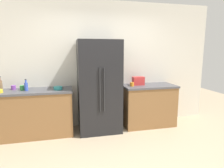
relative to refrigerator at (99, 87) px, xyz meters
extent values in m
plane|color=tan|center=(0.11, -1.28, -0.93)|extent=(10.27, 10.27, 0.00)
cube|color=silver|center=(0.11, 0.40, 0.42)|extent=(5.14, 0.10, 2.71)
cube|color=olive|center=(-1.31, 0.04, -0.50)|extent=(1.51, 0.58, 0.87)
cube|color=#4C4C51|center=(-1.31, 0.04, -0.04)|extent=(1.54, 0.61, 0.04)
cube|color=olive|center=(1.12, 0.04, -0.50)|extent=(1.13, 0.58, 0.87)
cube|color=#4C4C51|center=(1.12, 0.04, -0.04)|extent=(1.16, 0.61, 0.04)
cube|color=black|center=(0.00, 0.00, 0.00)|extent=(0.84, 0.65, 1.87)
cylinder|color=#262628|center=(-0.04, -0.34, 0.00)|extent=(0.02, 0.02, 0.84)
cylinder|color=#262628|center=(0.04, -0.34, 0.00)|extent=(0.02, 0.02, 0.84)
cube|color=red|center=(0.89, 0.10, 0.07)|extent=(0.25, 0.14, 0.18)
cylinder|color=blue|center=(-1.39, 0.02, 0.05)|extent=(0.06, 0.06, 0.15)
cylinder|color=blue|center=(-1.39, 0.02, 0.16)|extent=(0.03, 0.03, 0.06)
cylinder|color=#333338|center=(-1.39, 0.02, 0.19)|extent=(0.03, 0.03, 0.02)
cylinder|color=brown|center=(-1.87, 0.15, 0.07)|extent=(0.07, 0.07, 0.19)
cylinder|color=brown|center=(-1.87, 0.15, 0.20)|extent=(0.03, 0.03, 0.06)
cylinder|color=#333338|center=(-1.87, 0.15, 0.24)|extent=(0.03, 0.03, 0.02)
cylinder|color=purple|center=(-1.65, 0.18, 0.02)|extent=(0.09, 0.09, 0.08)
cylinder|color=green|center=(-1.47, 0.09, 0.02)|extent=(0.09, 0.09, 0.09)
cylinder|color=orange|center=(0.70, -0.01, 0.02)|extent=(0.08, 0.08, 0.08)
cylinder|color=teal|center=(-0.81, -0.02, 0.01)|extent=(0.17, 0.17, 0.06)
camera|label=1|loc=(-0.61, -3.76, 0.72)|focal=30.40mm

